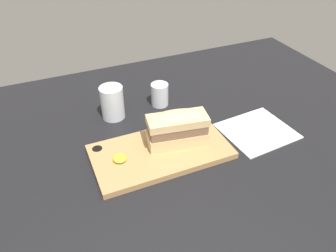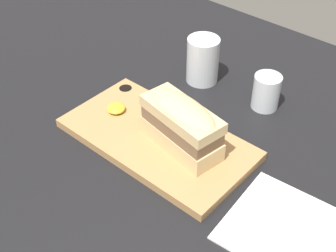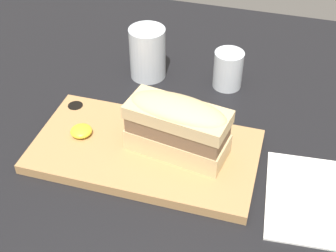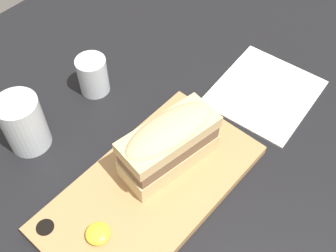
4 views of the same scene
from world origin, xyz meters
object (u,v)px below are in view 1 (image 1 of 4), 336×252
Objects in this scene: water_glass at (113,104)px; wine_glass at (160,95)px; sandwich at (177,127)px; serving_board at (160,152)px; napkin at (257,131)px.

water_glass is 17.38cm from wine_glass.
water_glass is (-12.97, 23.39, -2.82)cm from sandwich.
napkin is at bearing -3.77° from serving_board.
water_glass is at bearing 119.01° from sandwich.
napkin is at bearing -6.40° from sandwich.
napkin is (32.58, -2.15, -0.74)cm from serving_board.
napkin is at bearing -33.55° from water_glass.
sandwich is at bearing -100.16° from wine_glass.
water_glass reaches higher than serving_board.
water_glass is 0.50× the size of napkin.
wine_glass is 0.36× the size of napkin.
sandwich is at bearing -60.99° from water_glass.
serving_board is 3.52× the size of water_glass.
sandwich is at bearing 8.50° from serving_board.
napkin is at bearing -50.57° from wine_glass.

